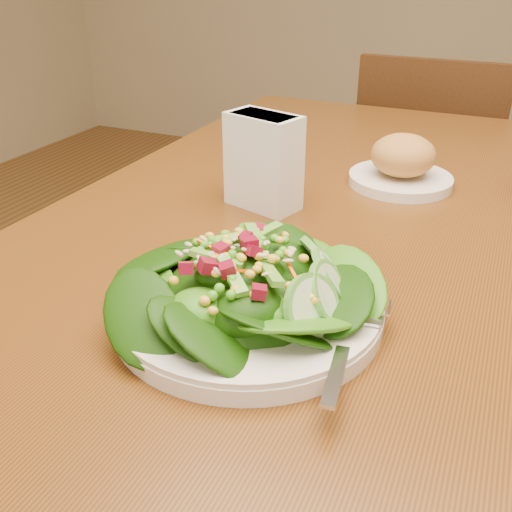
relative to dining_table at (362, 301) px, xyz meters
name	(u,v)px	position (x,y,z in m)	size (l,w,h in m)	color
dining_table	(362,301)	(0.00, 0.00, 0.00)	(0.90, 1.40, 0.75)	#61390E
chair_far	(424,196)	(-0.05, 0.94, -0.20)	(0.40, 0.40, 0.85)	black
salad_plate	(256,293)	(-0.06, -0.23, 0.13)	(0.27, 0.27, 0.08)	silver
bread_plate	(402,165)	(0.00, 0.20, 0.13)	(0.16, 0.16, 0.08)	silver
napkin_holder	(263,159)	(-0.17, 0.03, 0.17)	(0.11, 0.08, 0.13)	white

